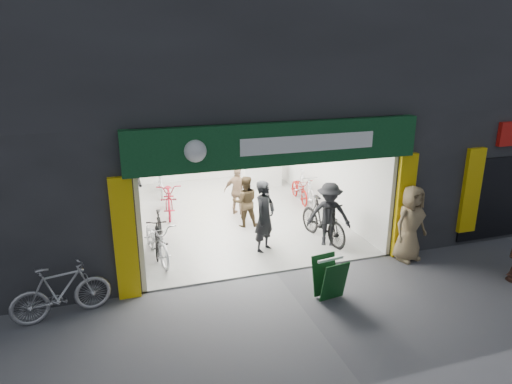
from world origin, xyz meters
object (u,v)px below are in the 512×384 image
parked_bike (61,291)px  pedestrian_near (410,223)px  sandwich_board (329,277)px  bike_left_front (157,239)px  bike_right_front (323,220)px

parked_bike → pedestrian_near: size_ratio=0.98×
sandwich_board → pedestrian_near: bearing=14.0°
bike_left_front → sandwich_board: size_ratio=2.26×
bike_left_front → bike_right_front: (4.31, -0.24, 0.07)m
bike_left_front → parked_bike: bearing=-144.4°
bike_left_front → sandwich_board: (3.17, -2.92, -0.04)m
bike_left_front → parked_bike: size_ratio=1.07×
pedestrian_near → parked_bike: bearing=168.2°
bike_right_front → pedestrian_near: bearing=-57.4°
parked_bike → sandwich_board: parked_bike is taller
pedestrian_near → bike_right_front: bearing=119.5°
pedestrian_near → sandwich_board: size_ratio=2.16×
bike_left_front → bike_right_front: size_ratio=1.00×
parked_bike → bike_right_front: bearing=-86.7°
sandwich_board → parked_bike: bearing=162.3°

